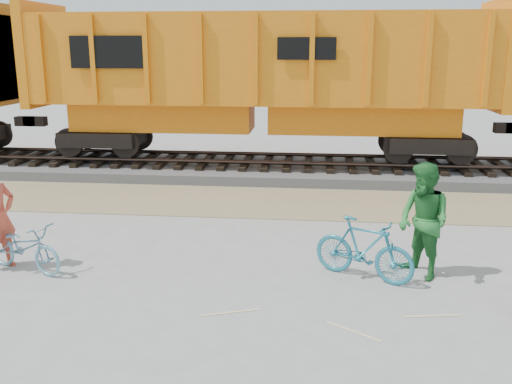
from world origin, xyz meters
TOP-DOWN VIEW (x-y plane):
  - ground at (0.00, 0.00)m, footprint 120.00×120.00m
  - gravel_strip at (0.00, 5.50)m, footprint 120.00×3.00m
  - ballast_bed at (0.00, 9.00)m, footprint 120.00×4.00m
  - track at (0.00, 9.00)m, footprint 120.00×2.60m
  - hopper_car_center at (-1.51, 9.00)m, footprint 14.00×3.13m
  - bicycle_blue at (-4.90, 0.46)m, footprint 1.79×1.15m
  - bicycle_teal at (1.07, 0.74)m, footprint 1.83×1.26m
  - person_man at (2.07, 0.94)m, footprint 1.17×1.23m

SIDE VIEW (x-z plane):
  - ground at x=0.00m, z-range 0.00..0.00m
  - gravel_strip at x=0.00m, z-range 0.00..0.02m
  - ballast_bed at x=0.00m, z-range 0.00..0.30m
  - bicycle_blue at x=-4.90m, z-range 0.00..0.89m
  - track at x=0.00m, z-range 0.35..0.59m
  - bicycle_teal at x=1.07m, z-range 0.00..1.08m
  - person_man at x=2.07m, z-range 0.00..2.01m
  - hopper_car_center at x=-1.51m, z-range 0.68..5.33m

